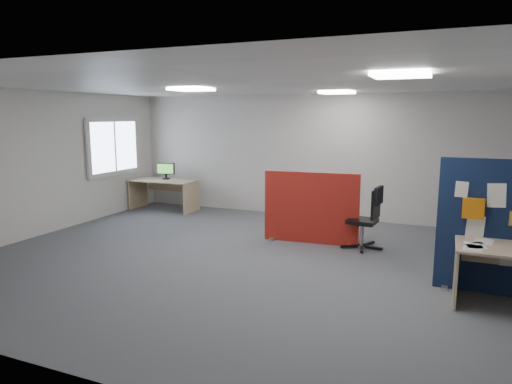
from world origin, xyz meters
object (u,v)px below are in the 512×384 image
(red_divider, at_px, (311,209))
(monitor_second, at_px, (166,170))
(office_chair, at_px, (369,214))
(second_desk, at_px, (165,187))

(red_divider, xyz_separation_m, monitor_second, (-4.04, 1.55, 0.32))
(monitor_second, relative_size, office_chair, 0.39)
(office_chair, bearing_deg, second_desk, 170.66)
(monitor_second, height_order, office_chair, monitor_second)
(second_desk, height_order, monitor_second, monitor_second)
(monitor_second, xyz_separation_m, office_chair, (5.05, -1.54, -0.34))
(monitor_second, bearing_deg, office_chair, -33.37)
(second_desk, relative_size, office_chair, 1.48)
(red_divider, distance_m, monitor_second, 4.34)
(monitor_second, distance_m, office_chair, 5.29)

